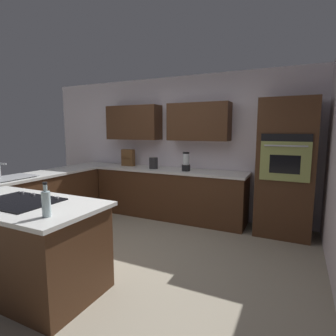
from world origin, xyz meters
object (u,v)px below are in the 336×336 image
at_px(cooktop, 19,201).
at_px(kettle, 154,163).
at_px(spice_rack, 128,158).
at_px(sink_unit, 8,178).
at_px(blender, 186,163).
at_px(second_bottle, 46,203).
at_px(wall_oven, 285,168).

distance_m(cooktop, kettle, 2.64).
bearing_deg(spice_rack, kettle, 169.00).
bearing_deg(cooktop, sink_unit, -30.23).
distance_m(sink_unit, blender, 2.79).
distance_m(blender, kettle, 0.65).
bearing_deg(cooktop, second_bottle, 161.76).
xyz_separation_m(blender, second_bottle, (0.10, 2.85, -0.02)).
bearing_deg(spice_rack, second_bottle, 111.94).
relative_size(spice_rack, second_bottle, 1.13).
distance_m(spice_rack, second_bottle, 3.21).
height_order(cooktop, second_bottle, second_bottle).
distance_m(wall_oven, blender, 1.60).
bearing_deg(blender, wall_oven, -178.49).
xyz_separation_m(wall_oven, sink_unit, (3.68, 1.90, -0.12)).
height_order(blender, kettle, blender).
bearing_deg(sink_unit, wall_oven, -152.68).
distance_m(blender, spice_rack, 1.31).
height_order(cooktop, spice_rack, spice_rack).
xyz_separation_m(blender, kettle, (0.65, 0.00, -0.04)).
xyz_separation_m(wall_oven, cooktop, (2.34, 2.68, -0.13)).
distance_m(blender, second_bottle, 2.85).
height_order(kettle, second_bottle, second_bottle).
bearing_deg(cooktop, blender, -105.73).
bearing_deg(second_bottle, blender, -92.04).
xyz_separation_m(sink_unit, spice_rack, (-0.78, -1.98, 0.15)).
height_order(wall_oven, spice_rack, wall_oven).
bearing_deg(wall_oven, kettle, 1.08).
bearing_deg(second_bottle, sink_unit, -26.59).
xyz_separation_m(spice_rack, second_bottle, (-1.20, 2.97, -0.05)).
bearing_deg(second_bottle, spice_rack, -68.06).
height_order(spice_rack, second_bottle, spice_rack).
relative_size(sink_unit, cooktop, 0.92).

